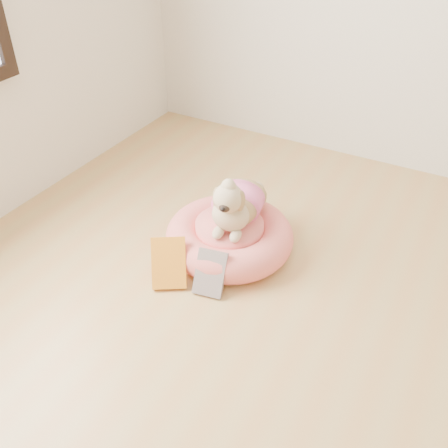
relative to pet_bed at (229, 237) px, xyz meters
The scene contains 4 objects.
pet_bed is the anchor object (origin of this frame).
dog 0.22m from the pet_bed, 54.32° to the left, with size 0.26×0.38×0.28m, color brown, non-canonical shape.
book_yellow 0.32m from the pet_bed, 111.50° to the right, with size 0.14×0.03×0.21m, color yellow.
book_white 0.27m from the pet_bed, 78.26° to the right, with size 0.12×0.02×0.19m, color silver.
Camera 1 is at (-0.08, -0.43, 1.42)m, focal length 40.00 mm.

